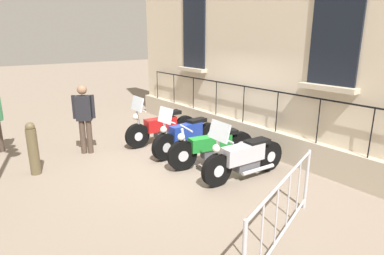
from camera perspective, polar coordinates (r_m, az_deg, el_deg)
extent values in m
plane|color=gray|center=(7.64, -1.14, -6.01)|extent=(60.00, 60.00, 0.00)
cube|color=#B1A48F|center=(8.71, 8.97, -1.14)|extent=(0.20, 10.17, 0.66)
cube|color=black|center=(7.04, 24.01, 16.18)|extent=(0.06, 1.01, 2.31)
cube|color=#BCAE97|center=(7.04, 22.59, 6.43)|extent=(0.24, 1.21, 0.10)
cube|color=black|center=(10.05, 0.36, 16.99)|extent=(0.06, 1.01, 2.31)
cube|color=#BCAE97|center=(10.05, -0.02, 10.11)|extent=(0.24, 1.21, 0.10)
cube|color=black|center=(8.40, 9.15, 7.15)|extent=(0.03, 8.54, 0.03)
cylinder|color=black|center=(11.81, -6.10, 7.41)|extent=(0.02, 0.02, 0.94)
cylinder|color=black|center=(10.92, -3.18, 6.79)|extent=(0.02, 0.02, 0.94)
cylinder|color=black|center=(10.06, 0.23, 6.04)|extent=(0.02, 0.02, 0.94)
cylinder|color=black|center=(9.24, 4.25, 5.12)|extent=(0.02, 0.02, 0.94)
cylinder|color=black|center=(8.49, 9.01, 4.00)|extent=(0.02, 0.02, 0.94)
cylinder|color=black|center=(7.80, 14.62, 2.64)|extent=(0.02, 0.02, 0.94)
cylinder|color=black|center=(7.21, 21.23, 1.00)|extent=(0.02, 0.02, 0.94)
cylinder|color=black|center=(6.74, 28.87, -0.91)|extent=(0.02, 0.02, 0.94)
cylinder|color=black|center=(8.58, -9.53, -1.48)|extent=(0.65, 0.15, 0.65)
cylinder|color=silver|center=(8.58, -9.53, -1.48)|extent=(0.23, 0.16, 0.23)
cylinder|color=black|center=(9.31, -1.21, 0.13)|extent=(0.65, 0.15, 0.65)
cylinder|color=silver|center=(9.31, -1.21, 0.13)|extent=(0.23, 0.16, 0.23)
cube|color=red|center=(8.84, -5.51, 0.60)|extent=(0.88, 0.31, 0.34)
cube|color=#4C4C51|center=(8.95, -4.92, -0.79)|extent=(0.53, 0.25, 0.23)
cube|color=black|center=(8.95, -3.59, 2.61)|extent=(0.50, 0.28, 0.10)
cylinder|color=silver|center=(8.50, -9.34, 0.83)|extent=(0.16, 0.06, 0.71)
cylinder|color=silver|center=(8.44, -9.14, 3.17)|extent=(0.05, 0.65, 0.04)
sphere|color=white|center=(8.43, -9.81, 1.87)|extent=(0.16, 0.16, 0.16)
cylinder|color=silver|center=(8.94, -3.44, -1.55)|extent=(0.79, 0.09, 0.08)
cube|color=silver|center=(8.39, -9.55, 4.12)|extent=(0.13, 0.54, 0.36)
cylinder|color=black|center=(7.67, -4.80, -3.40)|extent=(0.66, 0.21, 0.65)
cylinder|color=silver|center=(7.67, -4.80, -3.40)|extent=(0.24, 0.19, 0.23)
cylinder|color=black|center=(8.55, 2.82, -1.32)|extent=(0.66, 0.21, 0.65)
cylinder|color=silver|center=(8.55, 2.82, -1.32)|extent=(0.24, 0.19, 0.23)
cube|color=#1E389E|center=(7.99, -1.06, -0.78)|extent=(0.91, 0.32, 0.39)
cube|color=#4C4C51|center=(8.13, -0.51, -2.45)|extent=(0.55, 0.25, 0.23)
cube|color=black|center=(8.16, 0.86, 1.18)|extent=(0.52, 0.27, 0.10)
cylinder|color=silver|center=(7.60, -4.55, -1.16)|extent=(0.16, 0.07, 0.62)
cylinder|color=silver|center=(7.55, -4.30, 1.11)|extent=(0.08, 0.56, 0.04)
sphere|color=white|center=(7.53, -4.99, -0.37)|extent=(0.16, 0.16, 0.16)
cylinder|color=silver|center=(8.18, 1.04, -3.18)|extent=(0.81, 0.15, 0.08)
cube|color=silver|center=(7.48, -4.69, 2.14)|extent=(0.16, 0.46, 0.36)
cylinder|color=black|center=(7.08, -1.72, -4.91)|extent=(0.68, 0.24, 0.67)
cylinder|color=silver|center=(7.08, -1.72, -4.91)|extent=(0.26, 0.18, 0.24)
cylinder|color=black|center=(7.79, 8.30, -3.11)|extent=(0.68, 0.24, 0.67)
cylinder|color=silver|center=(7.79, 8.30, -3.11)|extent=(0.26, 0.18, 0.24)
cube|color=#1E842D|center=(7.32, 3.22, -2.65)|extent=(1.03, 0.43, 0.30)
cube|color=#4C4C51|center=(7.44, 3.87, -4.16)|extent=(0.63, 0.31, 0.24)
cube|color=black|center=(7.47, 5.91, -0.85)|extent=(0.59, 0.33, 0.10)
cylinder|color=silver|center=(7.00, -1.37, -2.54)|extent=(0.17, 0.09, 0.61)
cylinder|color=silver|center=(6.93, -1.01, -0.12)|extent=(0.14, 0.57, 0.04)
sphere|color=white|center=(6.94, -1.90, -1.68)|extent=(0.16, 0.16, 0.16)
cylinder|color=silver|center=(7.47, 5.74, -5.10)|extent=(0.90, 0.24, 0.08)
cylinder|color=black|center=(6.37, 4.36, -7.47)|extent=(0.67, 0.17, 0.66)
cylinder|color=silver|center=(6.37, 4.36, -7.47)|extent=(0.24, 0.16, 0.23)
cylinder|color=black|center=(7.27, 13.32, -4.86)|extent=(0.67, 0.17, 0.66)
cylinder|color=silver|center=(7.27, 13.32, -4.86)|extent=(0.24, 0.16, 0.23)
cube|color=#B2B2BC|center=(6.69, 8.91, -4.50)|extent=(0.96, 0.37, 0.34)
cube|color=#4C4C51|center=(6.84, 9.45, -6.26)|extent=(0.58, 0.28, 0.23)
cube|color=black|center=(6.88, 11.33, -2.49)|extent=(0.55, 0.31, 0.10)
cylinder|color=silver|center=(6.28, 4.79, -4.71)|extent=(0.16, 0.07, 0.64)
cylinder|color=silver|center=(6.21, 5.22, -1.88)|extent=(0.08, 0.68, 0.04)
sphere|color=white|center=(6.19, 4.30, -3.66)|extent=(0.16, 0.16, 0.16)
cylinder|color=silver|center=(6.89, 11.51, -7.23)|extent=(0.85, 0.14, 0.08)
cube|color=silver|center=(6.13, 4.81, -0.64)|extent=(0.16, 0.56, 0.36)
cylinder|color=#B7B7BF|center=(5.82, 19.42, -8.61)|extent=(0.05, 0.05, 1.05)
cylinder|color=#B7B7BF|center=(4.52, 15.98, -8.64)|extent=(2.36, 0.87, 0.04)
cylinder|color=#B7B7BF|center=(4.93, 15.18, -17.89)|extent=(2.36, 0.87, 0.04)
cylinder|color=#B7B7BF|center=(5.35, 18.13, -9.82)|extent=(0.02, 0.02, 0.87)
cylinder|color=#B7B7BF|center=(4.92, 16.51, -12.05)|extent=(0.02, 0.02, 0.87)
cylinder|color=#B7B7BF|center=(4.50, 14.55, -14.68)|extent=(0.02, 0.02, 0.87)
cylinder|color=#B7B7BF|center=(4.09, 12.13, -17.83)|extent=(0.02, 0.02, 0.87)
cylinder|color=brown|center=(7.60, -26.00, -3.83)|extent=(0.21, 0.21, 1.00)
sphere|color=brown|center=(7.45, -26.50, 0.10)|extent=(0.19, 0.19, 0.19)
cylinder|color=#47382D|center=(9.49, -30.63, -1.34)|extent=(0.14, 0.14, 0.80)
cylinder|color=#337247|center=(9.42, -30.60, 3.06)|extent=(0.09, 0.09, 0.54)
cylinder|color=#47382D|center=(8.47, -17.49, -1.51)|extent=(0.14, 0.14, 0.85)
cylinder|color=#47382D|center=(8.50, -18.55, -1.55)|extent=(0.14, 0.14, 0.85)
cube|color=black|center=(8.31, -18.45, 3.25)|extent=(0.42, 0.37, 0.60)
sphere|color=#8C664C|center=(8.23, -18.72, 6.28)|extent=(0.23, 0.23, 0.23)
cylinder|color=black|center=(8.26, -16.97, 3.53)|extent=(0.09, 0.09, 0.57)
cylinder|color=black|center=(8.35, -19.95, 3.38)|extent=(0.09, 0.09, 0.57)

